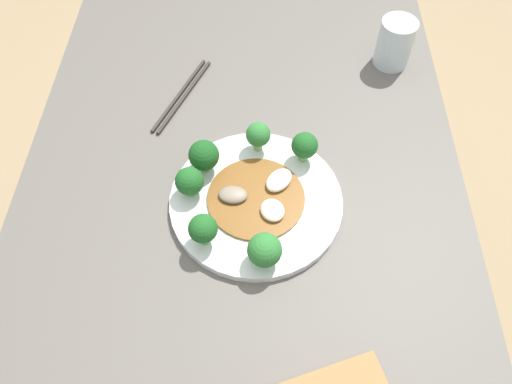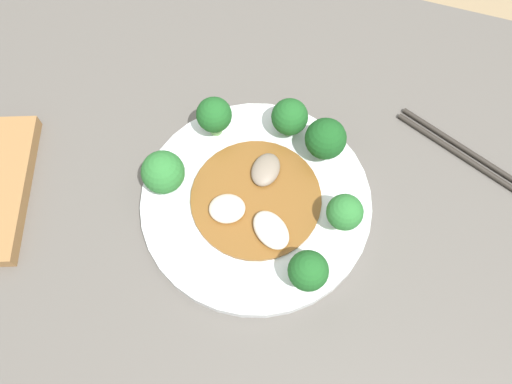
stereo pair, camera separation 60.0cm
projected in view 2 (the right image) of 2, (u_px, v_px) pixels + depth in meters
name	position (u px, v px, depth m)	size (l,w,h in m)	color
ground_plane	(270.00, 314.00, 1.33)	(8.00, 8.00, 0.00)	#9E8460
table	(275.00, 275.00, 0.99)	(1.09, 0.78, 0.76)	#5B5651
plate	(256.00, 201.00, 0.63)	(0.29, 0.29, 0.02)	silver
broccoli_northwest	(308.00, 271.00, 0.55)	(0.05, 0.05, 0.06)	#7AAD5B
broccoli_west	(345.00, 213.00, 0.57)	(0.04, 0.04, 0.06)	#89B76B
broccoli_south	(290.00, 117.00, 0.64)	(0.05, 0.05, 0.06)	#70A356
broccoli_southwest	(326.00, 139.00, 0.62)	(0.05, 0.05, 0.06)	#70A356
broccoli_southeast	(214.00, 115.00, 0.63)	(0.05, 0.05, 0.06)	#70A356
broccoli_east	(163.00, 172.00, 0.60)	(0.05, 0.05, 0.06)	#70A356
stirfry_center	(256.00, 201.00, 0.61)	(0.16, 0.16, 0.02)	brown
chopsticks	(469.00, 156.00, 0.66)	(0.20, 0.10, 0.01)	#2D2823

